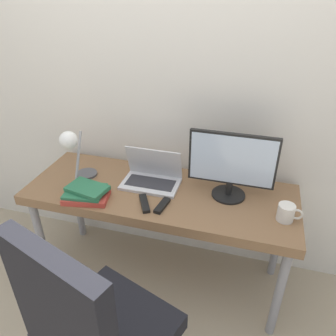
# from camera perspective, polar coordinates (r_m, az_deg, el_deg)

# --- Properties ---
(ground_plane) EXTENTS (12.00, 12.00, 0.00)m
(ground_plane) POSITION_cam_1_polar(r_m,az_deg,el_deg) (2.25, -3.55, -23.30)
(ground_plane) COLOR tan
(wall_back) EXTENTS (8.00, 0.05, 2.60)m
(wall_back) POSITION_cam_1_polar(r_m,az_deg,el_deg) (2.03, 1.51, 15.64)
(wall_back) COLOR silver
(wall_back) RESTS_ON ground_plane
(desk) EXTENTS (1.60, 0.58, 0.71)m
(desk) POSITION_cam_1_polar(r_m,az_deg,el_deg) (1.99, -1.37, -5.52)
(desk) COLOR brown
(desk) RESTS_ON ground_plane
(laptop) EXTENTS (0.35, 0.21, 0.22)m
(laptop) POSITION_cam_1_polar(r_m,az_deg,el_deg) (2.00, -2.86, -1.52)
(laptop) COLOR silver
(laptop) RESTS_ON desk
(monitor) EXTENTS (0.48, 0.19, 0.39)m
(monitor) POSITION_cam_1_polar(r_m,az_deg,el_deg) (1.84, 11.05, 0.75)
(monitor) COLOR black
(monitor) RESTS_ON desk
(desk_lamp) EXTENTS (0.13, 0.25, 0.36)m
(desk_lamp) POSITION_cam_1_polar(r_m,az_deg,el_deg) (1.97, -16.25, 3.33)
(desk_lamp) COLOR #4C4C51
(desk_lamp) RESTS_ON desk
(office_chair) EXTENTS (0.62, 0.61, 1.10)m
(office_chair) POSITION_cam_1_polar(r_m,az_deg,el_deg) (1.47, -13.05, -25.55)
(office_chair) COLOR black
(office_chair) RESTS_ON ground_plane
(book_stack) EXTENTS (0.28, 0.22, 0.07)m
(book_stack) POSITION_cam_1_polar(r_m,az_deg,el_deg) (1.93, -14.03, -4.25)
(book_stack) COLOR #B2382D
(book_stack) RESTS_ON desk
(tv_remote) EXTENTS (0.06, 0.14, 0.02)m
(tv_remote) POSITION_cam_1_polar(r_m,az_deg,el_deg) (1.82, -1.02, -6.55)
(tv_remote) COLOR black
(tv_remote) RESTS_ON desk
(media_remote) EXTENTS (0.11, 0.16, 0.02)m
(media_remote) POSITION_cam_1_polar(r_m,az_deg,el_deg) (1.84, -4.12, -6.15)
(media_remote) COLOR black
(media_remote) RESTS_ON desk
(mug) EXTENTS (0.13, 0.09, 0.09)m
(mug) POSITION_cam_1_polar(r_m,az_deg,el_deg) (1.81, 19.93, -7.32)
(mug) COLOR silver
(mug) RESTS_ON desk
(game_controller) EXTENTS (0.15, 0.09, 0.04)m
(game_controller) POSITION_cam_1_polar(r_m,az_deg,el_deg) (1.96, -13.21, -4.11)
(game_controller) COLOR white
(game_controller) RESTS_ON desk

